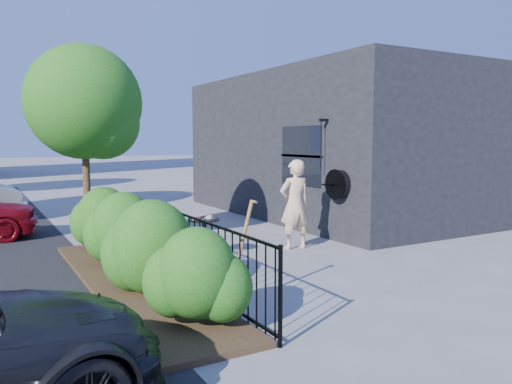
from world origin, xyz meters
TOP-DOWN VIEW (x-y plane):
  - ground at (0.00, 0.00)m, footprint 120.00×120.00m
  - shop_building at (5.50, 4.50)m, footprint 6.22×9.00m
  - fence at (-1.50, 0.00)m, footprint 0.05×6.05m
  - planting_bed at (-2.20, 0.00)m, footprint 1.30×6.00m
  - shrubs at (-2.10, 0.10)m, footprint 1.10×5.60m
  - patio_tree at (-2.24, 2.76)m, footprint 2.20×2.20m
  - cafe_table at (-0.59, 1.05)m, footprint 0.58×0.58m
  - woman at (1.32, 0.91)m, footprint 0.69×0.48m
  - shovel at (-1.26, -1.59)m, footprint 0.48×0.19m

SIDE VIEW (x-z plane):
  - ground at x=0.00m, z-range 0.00..0.00m
  - planting_bed at x=-2.20m, z-range 0.00..0.08m
  - cafe_table at x=-0.59m, z-range 0.12..0.90m
  - fence at x=-1.50m, z-range 0.01..1.11m
  - shovel at x=-1.26m, z-range -0.09..1.34m
  - shrubs at x=-2.10m, z-range 0.08..1.32m
  - woman at x=1.32m, z-range 0.00..1.79m
  - shop_building at x=5.50m, z-range 0.00..4.00m
  - patio_tree at x=-2.24m, z-range 0.79..4.73m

